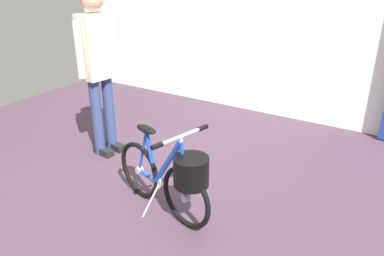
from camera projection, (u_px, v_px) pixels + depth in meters
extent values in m
plane|color=#473342|center=(178.00, 192.00, 3.34)|extent=(6.80, 6.80, 0.00)
cube|color=white|center=(281.00, 15.00, 4.63)|extent=(6.80, 0.10, 2.60)
torus|color=black|center=(186.00, 198.00, 2.82)|extent=(0.50, 0.16, 0.50)
cylinder|color=#B7B7BC|center=(186.00, 198.00, 2.82)|extent=(0.07, 0.06, 0.06)
torus|color=black|center=(139.00, 170.00, 3.21)|extent=(0.50, 0.16, 0.50)
cylinder|color=#B7B7BC|center=(139.00, 170.00, 3.21)|extent=(0.07, 0.06, 0.06)
cylinder|color=#1947B2|center=(147.00, 175.00, 3.14)|extent=(0.22, 0.09, 0.05)
cylinder|color=#1947B2|center=(167.00, 163.00, 2.87)|extent=(0.35, 0.13, 0.49)
cylinder|color=#1947B2|center=(151.00, 157.00, 3.01)|extent=(0.13, 0.07, 0.42)
cylinder|color=#1947B2|center=(147.00, 175.00, 3.14)|extent=(0.22, 0.08, 0.04)
cylinder|color=#1947B2|center=(183.00, 170.00, 2.75)|extent=(0.08, 0.05, 0.46)
cylinder|color=#1947B2|center=(143.00, 152.00, 3.08)|extent=(0.15, 0.06, 0.41)
ellipsoid|color=black|center=(146.00, 129.00, 2.95)|extent=(0.24, 0.14, 0.05)
cylinder|color=#B7B7BC|center=(181.00, 139.00, 2.67)|extent=(0.03, 0.03, 0.04)
cylinder|color=#B7B7BC|center=(181.00, 136.00, 2.66)|extent=(0.13, 0.43, 0.03)
cylinder|color=black|center=(157.00, 146.00, 2.52)|extent=(0.06, 0.10, 0.04)
cylinder|color=black|center=(203.00, 128.00, 2.80)|extent=(0.06, 0.10, 0.04)
cylinder|color=#B7B7BC|center=(156.00, 181.00, 3.07)|extent=(0.14, 0.05, 0.14)
cylinder|color=#B7B7BC|center=(151.00, 200.00, 3.03)|extent=(0.06, 0.19, 0.24)
cylinder|color=black|center=(191.00, 171.00, 2.69)|extent=(0.31, 0.31, 0.22)
cylinder|color=navy|center=(97.00, 118.00, 3.89)|extent=(0.11, 0.11, 0.82)
cube|color=black|center=(104.00, 151.00, 4.01)|extent=(0.25, 0.12, 0.07)
cylinder|color=navy|center=(109.00, 113.00, 4.00)|extent=(0.11, 0.11, 0.82)
cube|color=black|center=(115.00, 146.00, 4.12)|extent=(0.25, 0.12, 0.07)
cube|color=beige|center=(96.00, 47.00, 3.66)|extent=(0.24, 0.34, 0.63)
cylinder|color=beige|center=(79.00, 50.00, 3.50)|extent=(0.13, 0.12, 0.53)
cylinder|color=beige|center=(114.00, 44.00, 3.80)|extent=(0.13, 0.11, 0.53)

